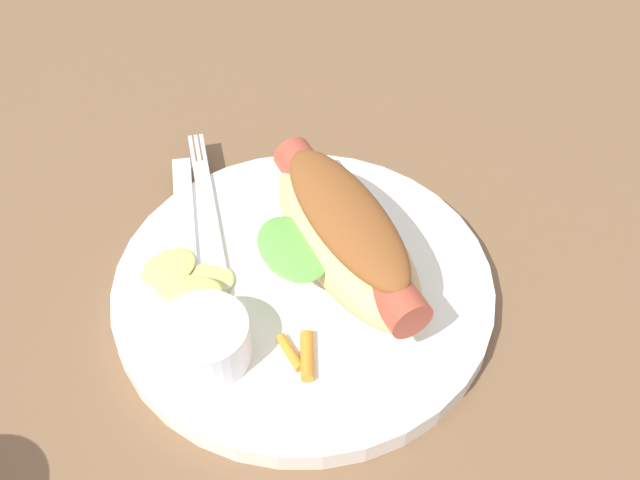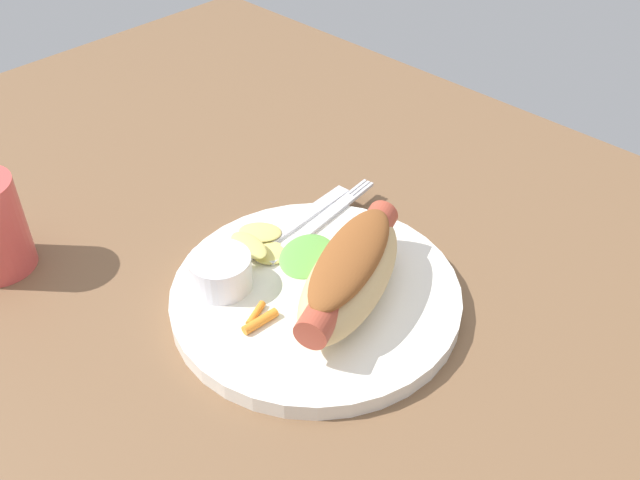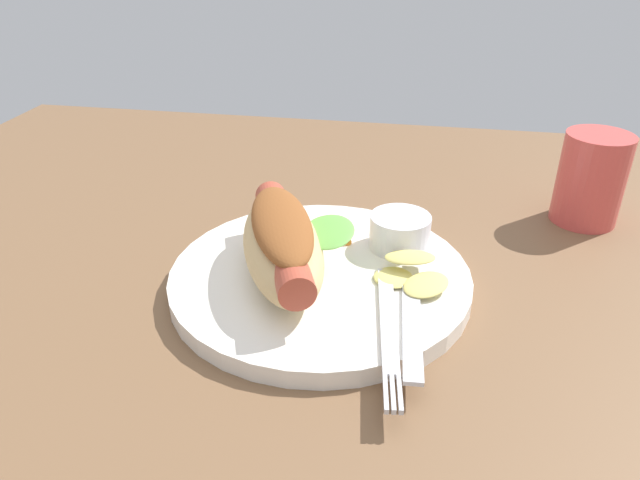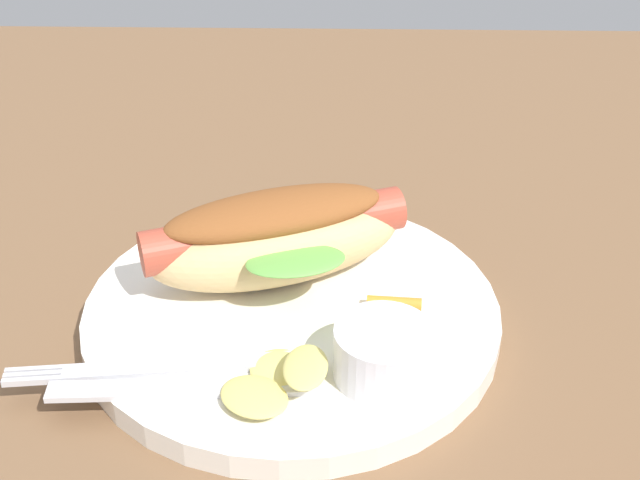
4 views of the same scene
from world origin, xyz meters
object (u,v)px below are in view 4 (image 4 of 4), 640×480
at_px(hot_dog, 276,236).
at_px(fork, 158,368).
at_px(knife, 180,389).
at_px(sauce_ramekin, 383,353).
at_px(carrot_garnish, 392,307).
at_px(chips_pile, 275,378).
at_px(plate, 292,314).

height_order(hot_dog, fork, hot_dog).
height_order(fork, knife, same).
bearing_deg(sauce_ramekin, fork, -90.04).
bearing_deg(sauce_ramekin, hot_dog, -145.15).
xyz_separation_m(knife, carrot_garnish, (-0.07, 0.12, 0.00)).
distance_m(chips_pile, carrot_garnish, 0.10).
bearing_deg(carrot_garnish, plate, -95.73).
bearing_deg(fork, sauce_ramekin, 173.29).
distance_m(hot_dog, sauce_ramekin, 0.11).
xyz_separation_m(sauce_ramekin, chips_pile, (0.01, -0.06, -0.01)).
relative_size(hot_dog, chips_pile, 2.42).
bearing_deg(hot_dog, sauce_ramekin, 104.01).
distance_m(plate, sauce_ramekin, 0.09).
relative_size(plate, carrot_garnish, 7.44).
xyz_separation_m(sauce_ramekin, knife, (0.02, -0.11, -0.01)).
xyz_separation_m(plate, fork, (0.06, -0.07, 0.01)).
distance_m(sauce_ramekin, carrot_garnish, 0.06).
relative_size(knife, carrot_garnish, 4.14).
distance_m(plate, carrot_garnish, 0.06).
height_order(hot_dog, knife, hot_dog).
height_order(plate, sauce_ramekin, sauce_ramekin).
bearing_deg(plate, fork, -48.19).
relative_size(plate, chips_pile, 3.53).
bearing_deg(sauce_ramekin, knife, -81.63).
relative_size(sauce_ramekin, carrot_garnish, 1.59).
bearing_deg(fork, chips_pile, 162.39).
distance_m(plate, hot_dog, 0.05).
height_order(hot_dog, chips_pile, hot_dog).
xyz_separation_m(fork, chips_pile, (0.01, 0.07, 0.01)).
distance_m(fork, knife, 0.02).
distance_m(fork, carrot_garnish, 0.15).
bearing_deg(sauce_ramekin, carrot_garnish, 172.00).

